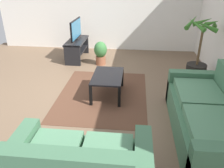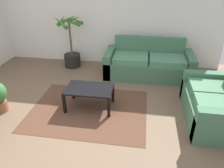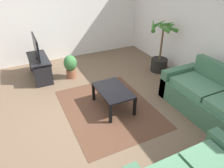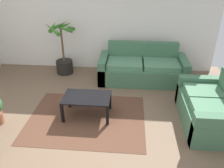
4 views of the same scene
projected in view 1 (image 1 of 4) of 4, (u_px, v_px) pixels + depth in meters
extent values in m
plane|color=brown|center=(74.00, 93.00, 4.61)|extent=(6.60, 6.60, 0.00)
cube|color=silver|center=(97.00, 4.00, 6.70)|extent=(0.06, 6.00, 2.70)
cube|color=#3F6B4C|center=(206.00, 124.00, 3.32)|extent=(2.12, 0.90, 0.42)
cube|color=#3F6B4C|center=(193.00, 87.00, 4.14)|extent=(0.18, 0.90, 0.62)
cube|color=#4F7F5D|center=(199.00, 93.00, 3.60)|extent=(0.84, 0.66, 0.12)
cube|color=#4F7F5D|center=(215.00, 127.00, 2.81)|extent=(0.84, 0.66, 0.12)
cube|color=#3F6B4C|center=(19.00, 166.00, 2.47)|extent=(0.90, 0.18, 0.62)
cube|color=#4F7F5D|center=(53.00, 153.00, 2.40)|extent=(0.66, 0.53, 0.12)
cube|color=#4F7F5D|center=(106.00, 157.00, 2.35)|extent=(0.66, 0.53, 0.12)
cube|color=black|center=(77.00, 41.00, 6.20)|extent=(1.10, 0.45, 0.04)
cube|color=black|center=(77.00, 50.00, 6.32)|extent=(1.02, 0.39, 0.03)
cube|color=black|center=(81.00, 44.00, 6.77)|extent=(0.06, 0.41, 0.53)
cube|color=black|center=(72.00, 56.00, 5.84)|extent=(0.06, 0.41, 0.53)
cube|color=black|center=(76.00, 29.00, 6.06)|extent=(0.89, 0.06, 0.50)
cube|color=teal|center=(77.00, 29.00, 6.06)|extent=(0.84, 0.03, 0.45)
cylinder|color=black|center=(76.00, 39.00, 6.18)|extent=(0.10, 0.10, 0.04)
cube|color=black|center=(108.00, 76.00, 4.36)|extent=(0.88, 0.56, 0.03)
cube|color=black|center=(98.00, 77.00, 4.85)|extent=(0.05, 0.05, 0.39)
cube|color=black|center=(91.00, 96.00, 4.10)|extent=(0.05, 0.05, 0.39)
cube|color=black|center=(122.00, 78.00, 4.80)|extent=(0.05, 0.05, 0.39)
cube|color=black|center=(119.00, 97.00, 4.06)|extent=(0.05, 0.05, 0.39)
cube|color=#513323|center=(103.00, 94.00, 4.55)|extent=(2.20, 1.70, 0.01)
cylinder|color=black|center=(196.00, 72.00, 5.14)|extent=(0.44, 0.44, 0.35)
cylinder|color=brown|center=(200.00, 46.00, 4.88)|extent=(0.05, 0.05, 0.84)
cone|color=#357125|center=(205.00, 26.00, 4.46)|extent=(0.16, 0.50, 0.27)
cone|color=#357125|center=(215.00, 24.00, 4.59)|extent=(0.42, 0.23, 0.24)
cone|color=#357125|center=(212.00, 23.00, 4.72)|extent=(0.41, 0.25, 0.23)
cone|color=#357125|center=(202.00, 21.00, 4.85)|extent=(0.13, 0.41, 0.24)
cone|color=#357125|center=(192.00, 22.00, 4.82)|extent=(0.49, 0.37, 0.28)
cone|color=#357125|center=(197.00, 25.00, 4.57)|extent=(0.41, 0.35, 0.25)
cylinder|color=brown|center=(101.00, 60.00, 5.99)|extent=(0.25, 0.25, 0.21)
ellipsoid|color=#366F37|center=(100.00, 50.00, 5.86)|extent=(0.33, 0.33, 0.41)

